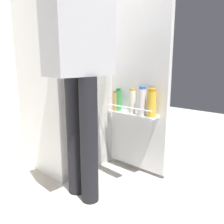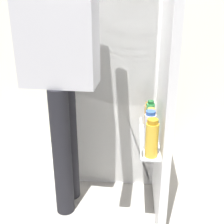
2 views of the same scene
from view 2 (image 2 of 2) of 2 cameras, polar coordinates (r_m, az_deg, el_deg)
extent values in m
plane|color=#B7B2A8|center=(2.22, -0.26, -16.82)|extent=(6.37, 6.37, 0.00)
cube|color=silver|center=(2.62, 1.27, 19.07)|extent=(4.40, 0.10, 2.49)
cube|color=white|center=(2.33, 0.74, 8.55)|extent=(0.59, 0.61, 1.68)
cube|color=white|center=(2.04, 0.24, 6.48)|extent=(0.55, 0.01, 1.64)
cube|color=white|center=(2.11, 0.32, 5.27)|extent=(0.51, 0.09, 0.01)
cube|color=white|center=(1.78, 9.98, 3.42)|extent=(0.05, 0.57, 1.61)
cube|color=white|center=(1.89, 6.96, -5.45)|extent=(0.11, 0.45, 0.01)
cylinder|color=silver|center=(1.86, 5.52, -3.76)|extent=(0.01, 0.43, 0.01)
cylinder|color=white|center=(1.76, 7.07, -3.70)|extent=(0.06, 0.06, 0.21)
cylinder|color=#335BB2|center=(1.71, 7.26, -0.17)|extent=(0.05, 0.05, 0.02)
cylinder|color=green|center=(2.00, 7.13, -0.82)|extent=(0.05, 0.05, 0.18)
cylinder|color=#195B28|center=(1.96, 7.27, 1.82)|extent=(0.04, 0.04, 0.02)
cylinder|color=#EDE5CC|center=(1.86, 7.20, -2.57)|extent=(0.05, 0.05, 0.19)
cylinder|color=#B78933|center=(1.81, 7.36, 0.41)|extent=(0.04, 0.04, 0.02)
cylinder|color=gold|center=(1.69, 7.44, -5.22)|extent=(0.07, 0.07, 0.20)
cylinder|color=#BC8419|center=(1.64, 7.64, -1.76)|extent=(0.06, 0.06, 0.03)
cylinder|color=tan|center=(2.02, 6.89, -0.84)|extent=(0.06, 0.06, 0.16)
cylinder|color=#996623|center=(1.99, 7.00, 1.49)|extent=(0.05, 0.05, 0.02)
cylinder|color=#4C7F3D|center=(2.10, -0.53, 6.39)|extent=(0.09, 0.09, 0.07)
cylinder|color=black|center=(2.08, -8.10, -5.62)|extent=(0.12, 0.12, 0.87)
cylinder|color=black|center=(1.95, -9.35, -7.79)|extent=(0.12, 0.12, 0.87)
cube|color=silver|center=(1.77, -10.15, 14.62)|extent=(0.45, 0.25, 0.61)
cylinder|color=silver|center=(1.98, -8.16, 14.94)|extent=(0.08, 0.08, 0.58)
camera|label=1|loc=(1.60, -61.62, -6.11)|focal=37.54mm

